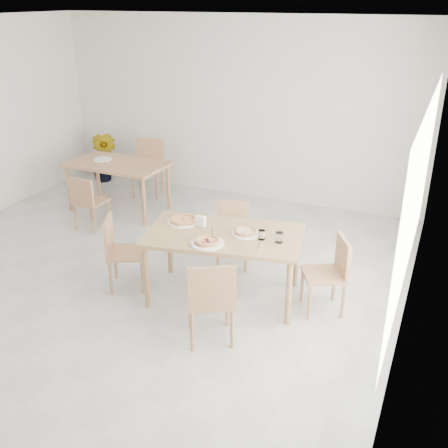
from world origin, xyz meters
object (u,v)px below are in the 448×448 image
at_px(main_table, 224,240).
at_px(pizza_mushroom, 246,231).
at_px(chair_north, 232,229).
at_px(plate_mushroom, 246,233).
at_px(second_table, 118,168).
at_px(plate_margherita, 183,222).
at_px(plate_pepperoni, 207,243).
at_px(tumbler_b, 279,237).
at_px(pizza_pepperoni, 207,241).
at_px(chair_south, 211,297).
at_px(potted_plant, 104,157).
at_px(napkin_holder, 201,222).
at_px(plate_empty, 103,159).
at_px(chair_east, 331,269).
at_px(chair_west, 120,248).
at_px(tumbler_a, 262,235).
at_px(chair_back_s, 87,199).
at_px(pizza_margherita, 183,220).
at_px(chair_back_n, 149,163).

relative_size(main_table, pizza_mushroom, 6.04).
bearing_deg(chair_north, plate_mushroom, -79.32).
height_order(pizza_mushroom, second_table, pizza_mushroom).
distance_m(main_table, second_table, 2.99).
xyz_separation_m(plate_margherita, plate_pepperoni, (0.48, -0.38, 0.00)).
bearing_deg(tumbler_b, pizza_pepperoni, -152.81).
relative_size(chair_south, potted_plant, 0.97).
relative_size(napkin_holder, plate_empty, 0.45).
height_order(main_table, chair_east, chair_east).
relative_size(chair_north, chair_west, 0.94).
xyz_separation_m(tumbler_a, second_table, (-2.88, 1.64, -0.13)).
bearing_deg(tumbler_a, chair_north, 130.88).
distance_m(chair_west, chair_back_s, 1.74).
xyz_separation_m(plate_pepperoni, pizza_margherita, (-0.48, 0.38, 0.02)).
distance_m(main_table, chair_back_n, 3.49).
bearing_deg(pizza_margherita, plate_empty, 144.00).
bearing_deg(napkin_holder, plate_mushroom, 6.90).
bearing_deg(potted_plant, chair_south, -43.48).
bearing_deg(plate_pepperoni, chair_back_s, 153.88).
bearing_deg(tumbler_a, plate_margherita, 176.44).
bearing_deg(pizza_mushroom, chair_back_s, 163.26).
xyz_separation_m(plate_margherita, plate_empty, (-2.23, 1.62, 0.00)).
bearing_deg(chair_south, chair_back_s, -62.87).
bearing_deg(plate_pepperoni, plate_empty, 143.49).
xyz_separation_m(pizza_mushroom, chair_back_s, (-2.66, 0.80, -0.33)).
xyz_separation_m(main_table, chair_back_s, (-2.45, 0.88, -0.22)).
bearing_deg(napkin_holder, main_table, -6.56).
distance_m(chair_east, pizza_margherita, 1.67).
bearing_deg(plate_margherita, napkin_holder, -7.13).
bearing_deg(chair_back_n, chair_west, -79.75).
distance_m(plate_margherita, pizza_mushroom, 0.74).
relative_size(pizza_pepperoni, napkin_holder, 2.58).
height_order(second_table, plate_empty, plate_empty).
relative_size(plate_margherita, chair_back_n, 0.38).
bearing_deg(pizza_margherita, pizza_mushroom, -0.59).
height_order(pizza_mushroom, tumbler_b, tumbler_b).
bearing_deg(chair_back_n, main_table, -60.58).
distance_m(pizza_mushroom, pizza_pepperoni, 0.46).
distance_m(pizza_pepperoni, potted_plant, 4.57).
xyz_separation_m(main_table, chair_north, (-0.22, 0.75, -0.22)).
bearing_deg(main_table, chair_east, -1.11).
bearing_deg(chair_south, chair_east, -161.11).
bearing_deg(plate_pepperoni, pizza_pepperoni, 180.00).
height_order(chair_south, pizza_mushroom, chair_south).
height_order(plate_margherita, plate_pepperoni, same).
bearing_deg(plate_pepperoni, chair_back_n, 130.60).
xyz_separation_m(chair_east, plate_margherita, (-1.64, -0.11, 0.29)).
xyz_separation_m(napkin_holder, plate_empty, (-2.46, 1.65, -0.05)).
bearing_deg(second_table, chair_east, -21.61).
xyz_separation_m(plate_mushroom, plate_pepperoni, (-0.26, -0.37, 0.00)).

